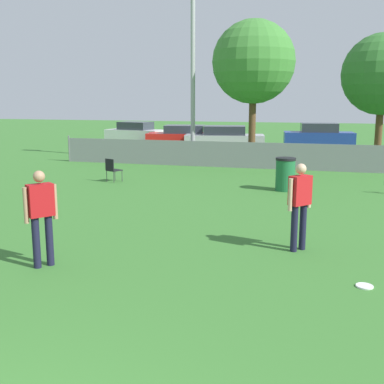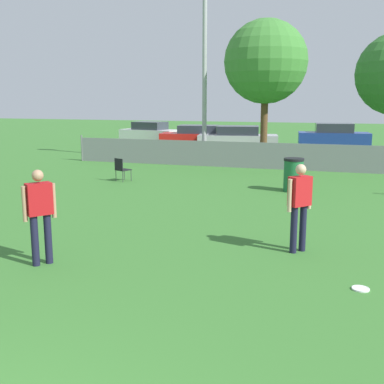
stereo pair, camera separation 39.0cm
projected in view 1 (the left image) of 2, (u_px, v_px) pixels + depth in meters
name	position (u px, v px, depth m)	size (l,w,h in m)	color
fence_backline	(265.00, 156.00, 20.09)	(18.43, 0.07, 1.21)	gray
light_pole	(193.00, 41.00, 21.18)	(0.90, 0.36, 9.25)	#9E9EA3
tree_near_pole	(254.00, 62.00, 21.48)	(3.71, 3.71, 6.37)	brown
tree_far_right	(383.00, 75.00, 21.32)	(3.60, 3.60, 5.77)	brown
player_defender_red	(300.00, 200.00, 9.11)	(0.44, 0.47, 1.69)	#191933
player_thrower_red	(41.00, 211.00, 8.22)	(0.43, 0.48, 1.69)	#191933
frisbee_disc	(365.00, 286.00, 7.48)	(0.27, 0.27, 0.03)	white
folding_chair_sideline	(112.00, 169.00, 16.94)	(0.57, 0.57, 0.82)	#333338
trash_bin	(285.00, 174.00, 15.29)	(0.64, 0.64, 1.06)	#1E6638
parked_car_white	(136.00, 133.00, 32.20)	(4.16, 2.31, 1.40)	black
parked_car_red	(185.00, 136.00, 29.51)	(4.81, 2.55, 1.32)	black
parked_car_silver	(225.00, 138.00, 27.87)	(4.77, 2.60, 1.37)	black
parked_car_blue	(319.00, 136.00, 29.09)	(4.30, 2.20, 1.47)	black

